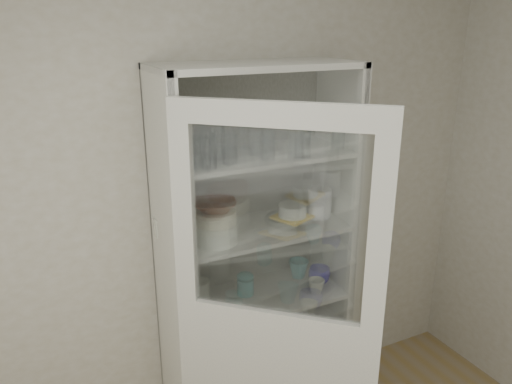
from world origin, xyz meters
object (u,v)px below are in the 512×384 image
pantry_cabinet (251,277)px  mug_blue (319,275)px  cupboard_door (275,356)px  mug_teal (299,269)px  plate_stack_back (173,225)px  teal_jar (245,285)px  goblet_3 (296,130)px  measuring_cups (205,314)px  white_canister (198,293)px  grey_bowl_stack (320,203)px  glass_platter (292,219)px  terracotta_bowl (215,206)px  yellow_trivet (292,217)px  mug_white (316,286)px  goblet_2 (244,134)px  cream_dish (251,353)px  goblet_1 (202,139)px  plate_stack_front (216,232)px  goblet_0 (202,139)px  cream_bowl (215,217)px  white_ramekin (292,210)px  tin_box (303,339)px

pantry_cabinet → mug_blue: (0.38, -0.10, -0.03)m
cupboard_door → mug_teal: size_ratio=17.43×
plate_stack_back → teal_jar: (0.36, -0.08, -0.39)m
goblet_3 → teal_jar: bearing=-173.6°
goblet_3 → measuring_cups: goblet_3 is taller
mug_blue → white_canister: bearing=-167.1°
goblet_3 → grey_bowl_stack: goblet_3 is taller
glass_platter → measuring_cups: (-0.54, -0.07, -0.39)m
terracotta_bowl → mug_blue: (0.64, 0.03, -0.54)m
yellow_trivet → grey_bowl_stack: bearing=-3.5°
mug_teal → mug_white: 0.20m
goblet_2 → cream_dish: 1.25m
goblet_3 → glass_platter: (-0.06, -0.07, -0.47)m
goblet_1 → terracotta_bowl: bearing=-91.2°
plate_stack_front → mug_teal: plate_stack_front is taller
goblet_2 → measuring_cups: (-0.31, -0.19, -0.86)m
goblet_0 → terracotta_bowl: size_ratio=0.77×
goblet_1 → measuring_cups: goblet_1 is taller
goblet_2 → cream_bowl: (-0.24, -0.18, -0.35)m
plate_stack_back → grey_bowl_stack: (0.79, -0.13, 0.03)m
goblet_2 → glass_platter: goblet_2 is taller
teal_jar → white_canister: (-0.27, 0.01, 0.01)m
glass_platter → measuring_cups: glass_platter is taller
goblet_1 → measuring_cups: size_ratio=1.75×
goblet_3 → plate_stack_back: (-0.68, 0.04, -0.43)m
pantry_cabinet → mug_blue: bearing=-15.3°
cupboard_door → plate_stack_back: 0.81m
pantry_cabinet → glass_platter: 0.40m
plate_stack_front → yellow_trivet: bearing=7.9°
plate_stack_front → teal_jar: plate_stack_front is taller
goblet_1 → white_canister: 0.81m
goblet_1 → yellow_trivet: bearing=-10.6°
yellow_trivet → mug_white: yellow_trivet is taller
plate_stack_front → cream_dish: plate_stack_front is taller
cupboard_door → glass_platter: 0.76m
goblet_3 → white_canister: bearing=-177.8°
yellow_trivet → mug_white: 0.41m
plate_stack_front → pantry_cabinet: bearing=27.6°
goblet_3 → yellow_trivet: bearing=-126.9°
cream_bowl → cream_dish: (0.22, 0.06, -0.89)m
pantry_cabinet → goblet_2: 0.80m
glass_platter → white_ramekin: (0.00, 0.00, 0.05)m
goblet_0 → mug_white: (0.55, -0.22, -0.84)m
tin_box → measuring_cups: bearing=-175.0°
terracotta_bowl → white_ramekin: terracotta_bowl is taller
plate_stack_back → cream_dish: plate_stack_back is taller
white_ramekin → tin_box: white_ramekin is taller
cream_bowl → grey_bowl_stack: 0.64m
glass_platter → mug_white: 0.40m
grey_bowl_stack → tin_box: bearing=-173.9°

